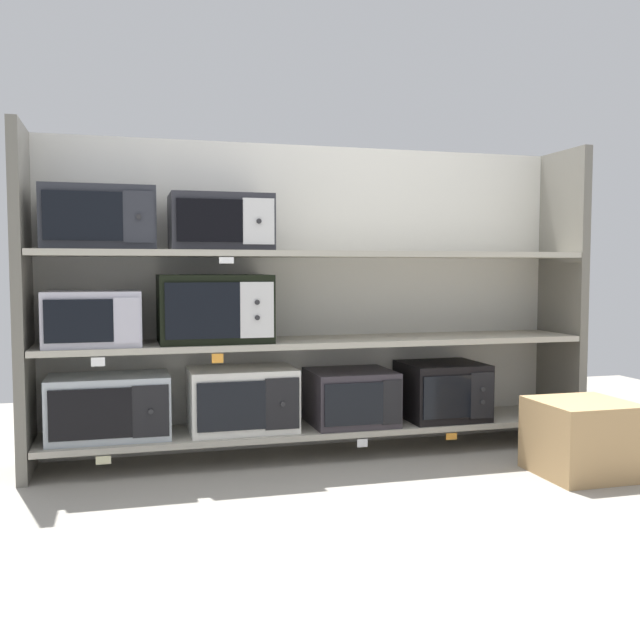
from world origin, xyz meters
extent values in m
cube|color=gray|center=(0.00, -1.00, -0.01)|extent=(6.83, 6.00, 0.02)
cube|color=beige|center=(0.00, 0.23, 0.82)|extent=(3.03, 0.04, 1.65)
cube|color=#68645B|center=(-1.45, 0.00, 0.82)|extent=(0.05, 0.43, 1.65)
cube|color=#68645B|center=(1.45, 0.00, 0.82)|extent=(0.05, 0.43, 1.65)
cube|color=#ADA899|center=(0.00, 0.00, 0.14)|extent=(2.83, 0.43, 0.03)
cube|color=#B1BBC3|center=(-1.07, 0.00, 0.31)|extent=(0.58, 0.33, 0.31)
cube|color=black|center=(-1.15, -0.17, 0.31)|extent=(0.37, 0.01, 0.24)
cube|color=black|center=(-0.88, -0.17, 0.31)|extent=(0.17, 0.01, 0.25)
cylinder|color=#262628|center=(-0.88, -0.18, 0.31)|extent=(0.02, 0.01, 0.02)
cube|color=silver|center=(-0.42, 0.00, 0.32)|extent=(0.54, 0.35, 0.32)
cube|color=black|center=(-0.50, -0.18, 0.32)|extent=(0.33, 0.01, 0.24)
cube|color=black|center=(-0.24, -0.18, 0.32)|extent=(0.17, 0.01, 0.26)
cylinder|color=#262628|center=(-0.24, -0.19, 0.32)|extent=(0.02, 0.01, 0.02)
cube|color=#2F2A31|center=(0.17, 0.00, 0.30)|extent=(0.44, 0.39, 0.29)
cube|color=black|center=(0.12, -0.20, 0.30)|extent=(0.31, 0.01, 0.22)
cube|color=black|center=(0.33, -0.20, 0.30)|extent=(0.10, 0.01, 0.23)
cube|color=black|center=(0.70, 0.00, 0.31)|extent=(0.43, 0.39, 0.31)
cube|color=black|center=(0.64, -0.20, 0.31)|extent=(0.27, 0.01, 0.22)
cube|color=black|center=(0.84, -0.20, 0.31)|extent=(0.14, 0.01, 0.25)
cylinder|color=#262628|center=(0.84, -0.21, 0.28)|extent=(0.02, 0.01, 0.02)
cylinder|color=#262628|center=(0.84, -0.21, 0.34)|extent=(0.02, 0.01, 0.02)
cube|color=beige|center=(-1.09, -0.22, 0.10)|extent=(0.07, 0.00, 0.04)
cube|color=white|center=(0.16, -0.22, 0.10)|extent=(0.05, 0.00, 0.04)
cube|color=orange|center=(0.66, -0.22, 0.10)|extent=(0.06, 0.00, 0.03)
cube|color=#ADA899|center=(0.00, 0.00, 0.60)|extent=(2.83, 0.43, 0.03)
cube|color=#B5B4C3|center=(-1.13, 0.00, 0.74)|extent=(0.45, 0.38, 0.26)
cube|color=black|center=(-1.19, -0.20, 0.74)|extent=(0.30, 0.01, 0.20)
cube|color=#B5B4C3|center=(-0.98, -0.20, 0.74)|extent=(0.12, 0.01, 0.21)
cube|color=black|center=(-0.55, 0.00, 0.78)|extent=(0.55, 0.37, 0.34)
cube|color=black|center=(-0.63, -0.19, 0.78)|extent=(0.35, 0.01, 0.27)
cube|color=silver|center=(-0.37, -0.19, 0.78)|extent=(0.16, 0.01, 0.27)
cylinder|color=#262628|center=(-0.37, -0.20, 0.74)|extent=(0.02, 0.01, 0.02)
cylinder|color=#262628|center=(-0.37, -0.20, 0.82)|extent=(0.02, 0.01, 0.02)
cube|color=white|center=(-1.11, -0.22, 0.56)|extent=(0.06, 0.00, 0.04)
cube|color=orange|center=(-0.57, -0.22, 0.56)|extent=(0.05, 0.00, 0.04)
cube|color=#ADA899|center=(0.00, 0.00, 1.06)|extent=(2.83, 0.43, 0.03)
cube|color=#282A31|center=(-1.10, 0.00, 1.22)|extent=(0.52, 0.32, 0.30)
cube|color=black|center=(-1.16, -0.17, 1.22)|extent=(0.35, 0.01, 0.22)
cube|color=#282A31|center=(-0.92, -0.17, 1.22)|extent=(0.14, 0.01, 0.24)
cylinder|color=#262628|center=(-0.92, -0.18, 1.22)|extent=(0.02, 0.01, 0.02)
cube|color=#27282E|center=(-0.52, 0.00, 1.21)|extent=(0.50, 0.34, 0.28)
cube|color=black|center=(-0.59, -0.17, 1.21)|extent=(0.31, 0.01, 0.20)
cube|color=silver|center=(-0.36, -0.17, 1.21)|extent=(0.15, 0.01, 0.22)
cylinder|color=#262628|center=(-0.36, -0.18, 1.21)|extent=(0.02, 0.01, 0.02)
cube|color=white|center=(-0.52, -0.22, 1.02)|extent=(0.07, 0.00, 0.03)
cube|color=tan|center=(1.10, -0.70, 0.18)|extent=(0.43, 0.43, 0.35)
camera|label=1|loc=(-1.00, -3.62, 0.98)|focal=40.49mm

